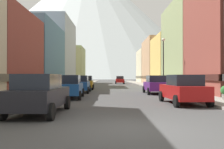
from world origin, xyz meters
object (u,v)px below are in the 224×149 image
at_px(car_left_3, 86,83).
at_px(car_right_0, 183,89).
at_px(car_left_0, 39,94).
at_px(car_left_1, 69,87).
at_px(car_left_2, 80,84).
at_px(car_driving_0, 120,80).
at_px(streetlamp_right, 163,56).
at_px(car_right_1, 156,84).
at_px(pedestrian_0, 66,83).
at_px(pedestrian_2, 66,83).

relative_size(car_left_3, car_right_0, 1.00).
distance_m(car_left_0, car_right_0, 8.54).
xyz_separation_m(car_left_3, car_right_0, (7.60, -16.78, 0.00)).
xyz_separation_m(car_left_1, car_left_2, (-0.00, 6.72, 0.00)).
distance_m(car_left_0, car_driving_0, 45.21).
distance_m(car_left_3, car_driving_0, 24.80).
distance_m(car_left_0, streetlamp_right, 19.01).
bearing_deg(car_right_1, car_left_2, 167.07).
xyz_separation_m(car_left_0, pedestrian_0, (-2.45, 19.72, 0.01)).
height_order(car_left_2, pedestrian_2, pedestrian_2).
xyz_separation_m(car_left_0, car_left_2, (-0.00, 14.52, 0.00)).
height_order(car_left_3, car_right_0, same).
xyz_separation_m(car_right_0, streetlamp_right, (1.55, 12.48, 3.09)).
distance_m(car_left_3, car_right_0, 18.43).
relative_size(car_right_0, streetlamp_right, 0.76).
bearing_deg(pedestrian_0, car_left_2, -64.81).
bearing_deg(car_right_1, car_left_1, -146.78).
distance_m(car_right_1, pedestrian_2, 12.34).
relative_size(car_right_0, pedestrian_2, 2.72).
bearing_deg(car_left_0, pedestrian_0, 97.08).
bearing_deg(car_left_1, car_right_0, -27.18).
height_order(car_left_2, car_right_1, same).
xyz_separation_m(car_left_1, car_left_3, (-0.01, 12.88, 0.00)).
relative_size(car_left_2, car_driving_0, 1.01).
bearing_deg(streetlamp_right, car_left_3, 154.81).
height_order(car_left_1, car_right_0, same).
bearing_deg(car_left_1, car_driving_0, 81.72).
relative_size(car_left_3, car_driving_0, 1.02).
height_order(car_left_3, car_driving_0, same).
height_order(car_driving_0, pedestrian_0, pedestrian_0).
xyz_separation_m(pedestrian_0, pedestrian_2, (-0.00, 0.21, -0.00)).
bearing_deg(car_driving_0, pedestrian_0, -107.33).
bearing_deg(streetlamp_right, car_left_0, -119.20).
xyz_separation_m(car_right_1, streetlamp_right, (1.55, 3.60, 3.09)).
xyz_separation_m(pedestrian_0, streetlamp_right, (11.60, -3.35, 3.08)).
xyz_separation_m(car_left_2, pedestrian_0, (-2.45, 5.21, 0.01)).
distance_m(car_left_1, car_left_2, 6.72).
height_order(car_right_0, streetlamp_right, streetlamp_right).
bearing_deg(pedestrian_0, car_driving_0, 72.67).
bearing_deg(car_left_3, car_right_0, -65.62).
relative_size(car_left_3, pedestrian_2, 2.72).
bearing_deg(car_left_1, car_left_3, 90.02).
height_order(car_left_0, pedestrian_2, pedestrian_2).
relative_size(car_left_2, car_left_3, 0.99).
relative_size(car_left_1, car_left_2, 1.01).
relative_size(car_left_0, pedestrian_2, 2.70).
distance_m(car_left_0, car_right_1, 14.86).
bearing_deg(car_driving_0, car_right_1, -86.08).
relative_size(car_driving_0, pedestrian_0, 2.68).
bearing_deg(car_left_2, car_right_1, -12.93).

